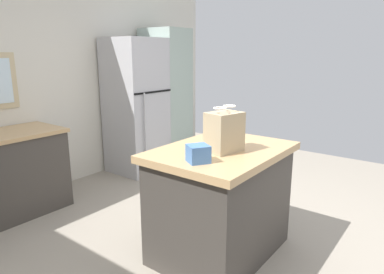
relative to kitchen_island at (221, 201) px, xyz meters
The scene contains 8 objects.
ground 0.51m from the kitchen_island, 41.21° to the right, with size 6.83×6.83×0.00m, color #9E9384.
back_wall 2.70m from the kitchen_island, 86.89° to the left, with size 5.69×0.13×2.72m.
kitchen_island is the anchor object (origin of this frame).
refrigerator 2.45m from the kitchen_island, 62.67° to the left, with size 0.71×0.71×1.87m.
tall_cabinet 2.81m from the kitchen_island, 50.69° to the left, with size 0.54×0.64×2.03m.
shopping_bag 0.62m from the kitchen_island, 136.54° to the right, with size 0.30×0.25×0.35m.
small_box 0.66m from the kitchen_island, behind, with size 0.14×0.14×0.12m, color #4775B7.
bottle 0.61m from the kitchen_island, 58.21° to the left, with size 0.05×0.05×0.20m.
Camera 1 is at (-2.41, -1.28, 1.66)m, focal length 32.13 mm.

